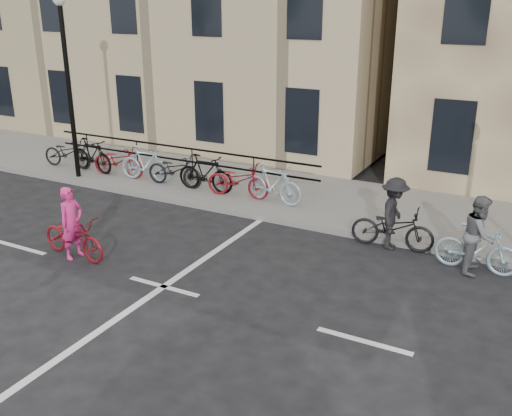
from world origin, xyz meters
The scene contains 9 objects.
ground centered at (0.00, 0.00, 0.00)m, with size 120.00×120.00×0.00m, color black.
sidewalk centered at (-4.00, 6.00, 0.07)m, with size 46.00×4.00×0.15m, color slate.
building_west centered at (-9.00, 13.00, 5.15)m, with size 20.00×10.00×10.00m, color #CAB188.
lamp_post centered at (-6.50, 4.40, 3.49)m, with size 0.36×0.36×5.28m.
bollard_east centered at (5.00, 4.25, 0.60)m, with size 0.14×0.14×0.90m, color black.
parked_bikes centered at (-3.87, 5.04, 0.65)m, with size 9.35×1.23×1.05m.
cyclist_pink centered at (-2.52, 0.23, 0.54)m, with size 1.81×0.76×1.57m.
cyclist_grey centered at (5.18, 3.54, 0.65)m, with size 1.67×0.79×1.61m.
cyclist_dark centered at (3.36, 3.90, 0.64)m, with size 1.87×1.09×1.63m.
Camera 1 is at (6.19, -7.83, 5.17)m, focal length 40.00 mm.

